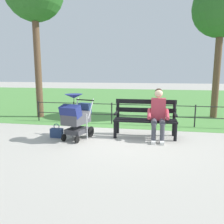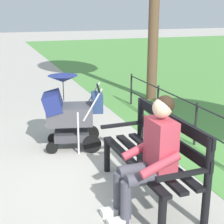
% 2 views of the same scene
% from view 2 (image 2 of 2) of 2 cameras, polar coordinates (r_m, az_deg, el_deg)
% --- Properties ---
extents(ground_plane, '(60.00, 60.00, 0.00)m').
position_cam_2_polar(ground_plane, '(4.50, 2.86, -10.75)').
color(ground_plane, '#ADA89E').
extents(park_bench, '(1.61, 0.63, 0.96)m').
position_cam_2_polar(park_bench, '(3.92, 7.30, -6.71)').
color(park_bench, black).
rests_on(park_bench, ground).
extents(person_on_bench, '(0.54, 0.74, 1.28)m').
position_cam_2_polar(person_on_bench, '(3.51, 6.52, -6.94)').
color(person_on_bench, '#42424C').
rests_on(person_on_bench, ground).
extents(stroller, '(0.69, 0.97, 1.15)m').
position_cam_2_polar(stroller, '(5.20, -7.17, 0.06)').
color(stroller, black).
rests_on(stroller, ground).
extents(handbag, '(0.32, 0.14, 0.37)m').
position_cam_2_polar(handbag, '(5.88, -7.72, -2.77)').
color(handbag, navy).
rests_on(handbag, ground).
extents(park_fence, '(6.53, 0.04, 0.70)m').
position_cam_2_polar(park_fence, '(5.00, 17.91, -3.49)').
color(park_fence, black).
rests_on(park_fence, ground).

